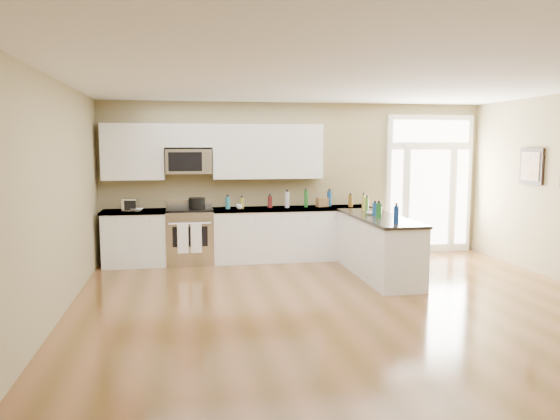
# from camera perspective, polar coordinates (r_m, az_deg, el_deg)

# --- Properties ---
(ground) EXTENTS (8.00, 8.00, 0.00)m
(ground) POSITION_cam_1_polar(r_m,az_deg,el_deg) (6.41, 9.21, -11.74)
(ground) COLOR brown
(room_shell) EXTENTS (8.00, 8.00, 8.00)m
(room_shell) POSITION_cam_1_polar(r_m,az_deg,el_deg) (6.10, 9.51, 3.69)
(room_shell) COLOR #94865E
(room_shell) RESTS_ON ground
(back_cabinet_left) EXTENTS (1.10, 0.66, 0.94)m
(back_cabinet_left) POSITION_cam_1_polar(r_m,az_deg,el_deg) (9.60, -14.87, -3.02)
(back_cabinet_left) COLOR white
(back_cabinet_left) RESTS_ON ground
(back_cabinet_right) EXTENTS (2.85, 0.66, 0.94)m
(back_cabinet_right) POSITION_cam_1_polar(r_m,az_deg,el_deg) (9.74, 1.26, -2.66)
(back_cabinet_right) COLOR white
(back_cabinet_right) RESTS_ON ground
(peninsula_cabinet) EXTENTS (0.69, 2.32, 0.94)m
(peninsula_cabinet) POSITION_cam_1_polar(r_m,az_deg,el_deg) (8.65, 10.20, -3.97)
(peninsula_cabinet) COLOR white
(peninsula_cabinet) RESTS_ON ground
(upper_cabinet_left) EXTENTS (1.04, 0.33, 0.95)m
(upper_cabinet_left) POSITION_cam_1_polar(r_m,az_deg,el_deg) (9.61, -15.12, 5.89)
(upper_cabinet_left) COLOR white
(upper_cabinet_left) RESTS_ON room_shell
(upper_cabinet_right) EXTENTS (1.94, 0.33, 0.95)m
(upper_cabinet_right) POSITION_cam_1_polar(r_m,az_deg,el_deg) (9.69, -1.30, 6.12)
(upper_cabinet_right) COLOR white
(upper_cabinet_right) RESTS_ON room_shell
(upper_cabinet_short) EXTENTS (0.82, 0.33, 0.40)m
(upper_cabinet_short) POSITION_cam_1_polar(r_m,az_deg,el_deg) (9.58, -9.57, 7.67)
(upper_cabinet_short) COLOR white
(upper_cabinet_short) RESTS_ON room_shell
(microwave) EXTENTS (0.78, 0.41, 0.42)m
(microwave) POSITION_cam_1_polar(r_m,az_deg,el_deg) (9.54, -9.52, 5.03)
(microwave) COLOR silver
(microwave) RESTS_ON room_shell
(entry_door) EXTENTS (1.70, 0.10, 2.60)m
(entry_door) POSITION_cam_1_polar(r_m,az_deg,el_deg) (10.74, 15.31, 2.62)
(entry_door) COLOR white
(entry_door) RESTS_ON ground
(wall_art_near) EXTENTS (0.05, 0.58, 0.58)m
(wall_art_near) POSITION_cam_1_polar(r_m,az_deg,el_deg) (9.66, 24.78, 4.18)
(wall_art_near) COLOR black
(wall_art_near) RESTS_ON room_shell
(kitchen_range) EXTENTS (0.80, 0.70, 1.08)m
(kitchen_range) POSITION_cam_1_polar(r_m,az_deg,el_deg) (9.55, -9.39, -2.68)
(kitchen_range) COLOR silver
(kitchen_range) RESTS_ON ground
(stockpot) EXTENTS (0.37, 0.37, 0.22)m
(stockpot) POSITION_cam_1_polar(r_m,az_deg,el_deg) (9.37, -8.68, 0.72)
(stockpot) COLOR black
(stockpot) RESTS_ON kitchen_range
(toaster_oven) EXTENTS (0.28, 0.24, 0.21)m
(toaster_oven) POSITION_cam_1_polar(r_m,az_deg,el_deg) (9.47, -15.35, 0.54)
(toaster_oven) COLOR silver
(toaster_oven) RESTS_ON back_cabinet_left
(cardboard_box) EXTENTS (0.22, 0.18, 0.16)m
(cardboard_box) POSITION_cam_1_polar(r_m,az_deg,el_deg) (9.81, 4.42, 0.82)
(cardboard_box) COLOR brown
(cardboard_box) RESTS_ON back_cabinet_right
(bowl_left) EXTENTS (0.24, 0.24, 0.05)m
(bowl_left) POSITION_cam_1_polar(r_m,az_deg,el_deg) (9.40, -14.73, 0.01)
(bowl_left) COLOR white
(bowl_left) RESTS_ON back_cabinet_left
(bowl_peninsula) EXTENTS (0.18, 0.18, 0.05)m
(bowl_peninsula) POSITION_cam_1_polar(r_m,az_deg,el_deg) (8.75, 9.48, -0.34)
(bowl_peninsula) COLOR white
(bowl_peninsula) RESTS_ON peninsula_cabinet
(cup_counter) EXTENTS (0.12, 0.12, 0.08)m
(cup_counter) POSITION_cam_1_polar(r_m,az_deg,el_deg) (9.43, -4.28, 0.34)
(cup_counter) COLOR white
(cup_counter) RESTS_ON back_cabinet_right
(counter_bottles) EXTENTS (2.37, 2.45, 0.30)m
(counter_bottles) POSITION_cam_1_polar(r_m,az_deg,el_deg) (9.15, 4.69, 0.63)
(counter_bottles) COLOR #19591E
(counter_bottles) RESTS_ON back_cabinet_right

